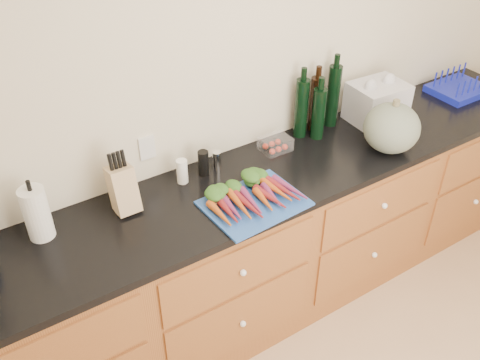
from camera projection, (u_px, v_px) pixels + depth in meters
wall_back at (248, 81)px, 2.74m from camera, size 4.10×0.05×2.60m
cabinets at (279, 240)px, 3.02m from camera, size 3.60×0.64×0.90m
countertop at (282, 172)px, 2.74m from camera, size 3.64×0.62×0.04m
cutting_board at (254, 203)px, 2.50m from camera, size 0.47×0.37×0.01m
carrots at (250, 194)px, 2.51m from camera, size 0.41×0.30×0.06m
squash at (392, 128)px, 2.81m from camera, size 0.30×0.30×0.27m
paper_towel at (37, 213)px, 2.25m from camera, size 0.11×0.11×0.25m
knife_block at (123, 189)px, 2.41m from camera, size 0.11×0.11×0.22m
grinder_salt at (182, 171)px, 2.61m from camera, size 0.05×0.05×0.13m
grinder_pepper at (203, 163)px, 2.66m from camera, size 0.05×0.05×0.13m
canister_chrome at (217, 161)px, 2.70m from camera, size 0.05×0.05×0.11m
tomato_box at (275, 144)px, 2.86m from camera, size 0.16×0.12×0.07m
bottles at (318, 105)px, 2.95m from camera, size 0.30×0.15×0.36m
grocery_bag at (377, 102)px, 3.08m from camera, size 0.32×0.26×0.23m
dish_rack at (459, 87)px, 3.41m from camera, size 0.35×0.28×0.14m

